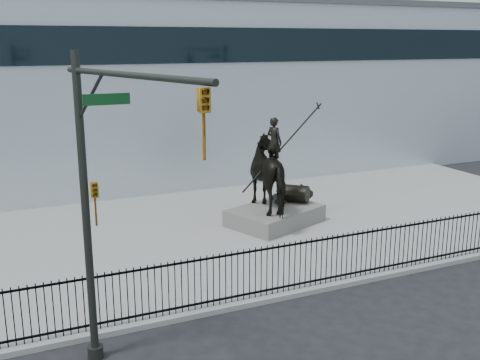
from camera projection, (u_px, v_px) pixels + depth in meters
name	position (u px, v px, depth m)	size (l,w,h in m)	color
ground	(350.00, 305.00, 15.70)	(120.00, 120.00, 0.00)	black
plaza	(246.00, 229.00, 21.88)	(30.00, 12.00, 0.15)	gray
building	(151.00, 89.00, 32.32)	(44.00, 14.00, 9.00)	silver
picket_fence	(327.00, 259.00, 16.59)	(22.10, 0.10, 1.50)	black
statue_plinth	(275.00, 216.00, 22.17)	(3.48, 2.39, 0.65)	#5C5854
equestrian_statue	(277.00, 174.00, 21.81)	(4.18, 3.42, 3.78)	black
traffic_signal_left	(103.00, 199.00, 11.49)	(1.52, 4.84, 7.00)	black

